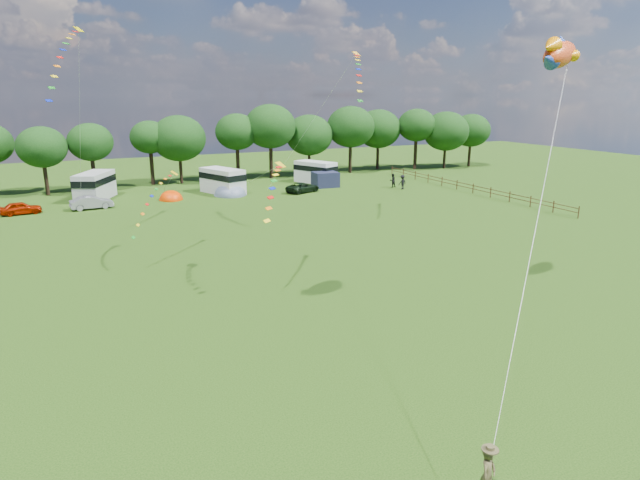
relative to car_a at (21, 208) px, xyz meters
name	(u,v)px	position (x,y,z in m)	size (l,w,h in m)	color
ground_plane	(401,377)	(16.52, -42.69, -0.64)	(180.00, 180.00, 0.00)	black
tree_line	(207,135)	(21.82, 12.31, 5.71)	(102.98, 10.98, 10.27)	black
fence	(465,186)	(48.52, -8.19, 0.06)	(0.12, 33.12, 1.20)	#472D19
car_a	(21,208)	(0.00, 0.00, 0.00)	(1.50, 3.81, 1.27)	#951800
car_b	(92,203)	(6.49, -0.19, 0.05)	(1.46, 3.91, 1.38)	gray
car_d	(303,187)	(30.23, -0.39, -0.03)	(2.01, 4.44, 1.21)	black
campervan_b	(95,185)	(7.18, 5.44, 1.00)	(4.99, 6.76, 3.05)	#B6B6B8
campervan_c	(222,180)	(21.28, 3.19, 0.96)	(4.59, 6.57, 2.96)	silver
campervan_d	(315,171)	(34.72, 5.75, 0.90)	(4.66, 6.32, 2.85)	silver
tent_orange	(171,200)	(14.83, 1.54, -0.62)	(2.66, 2.91, 2.08)	#E33600
tent_greyblue	(230,195)	(21.68, 1.46, -0.62)	(3.84, 4.20, 2.85)	slate
awning_navy	(325,179)	(34.45, 2.10, 0.32)	(3.07, 2.49, 1.92)	#1A1E38
kite_flyer	(488,475)	(14.85, -49.69, 0.21)	(0.62, 0.41, 1.70)	brown
fish_kite	(558,54)	(28.15, -38.50, 12.82)	(3.82, 2.42, 2.01)	#D64013
streamer_kite_a	(66,51)	(5.60, -11.82, 14.07)	(3.39, 5.67, 5.79)	#D7CB00
streamer_kite_b	(158,193)	(10.30, -21.01, 4.16)	(4.13, 4.64, 3.78)	#E3BD09
streamer_kite_c	(275,181)	(16.14, -29.03, 5.73)	(3.19, 4.95, 2.80)	gold
walker_a	(393,180)	(42.10, -1.85, 0.25)	(0.86, 0.53, 1.77)	black
walker_b	(402,182)	(42.45, -3.58, 0.27)	(1.17, 0.54, 1.80)	black
streamer_kite_d	(358,68)	(28.32, -17.14, 13.08)	(2.76, 5.06, 4.32)	#FFAE23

